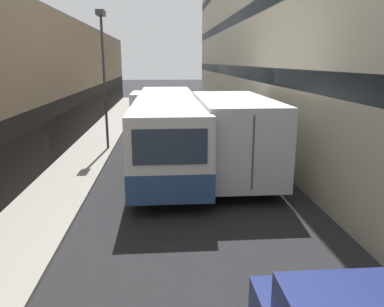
# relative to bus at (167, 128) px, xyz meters

# --- Properties ---
(ground_plane) EXTENTS (150.00, 150.00, 0.00)m
(ground_plane) POSITION_rel_bus_xyz_m (0.60, -1.24, -1.51)
(ground_plane) COLOR #232326
(sidewalk_left) EXTENTS (2.14, 60.00, 0.11)m
(sidewalk_left) POSITION_rel_bus_xyz_m (-3.69, -1.24, -1.46)
(sidewalk_left) COLOR #9E998E
(sidewalk_left) RESTS_ON ground_plane
(building_left_shopfront) EXTENTS (2.40, 60.00, 6.46)m
(building_left_shopfront) POSITION_rel_bus_xyz_m (-5.86, -1.24, 1.42)
(building_left_shopfront) COLOR #847056
(building_left_shopfront) RESTS_ON ground_plane
(bus) EXTENTS (2.46, 11.85, 2.82)m
(bus) POSITION_rel_bus_xyz_m (0.00, 0.00, 0.00)
(bus) COLOR silver
(bus) RESTS_ON ground_plane
(box_truck) EXTENTS (2.48, 8.54, 2.96)m
(box_truck) POSITION_rel_bus_xyz_m (2.36, -1.30, 0.09)
(box_truck) COLOR silver
(box_truck) RESTS_ON ground_plane
(panel_van) EXTENTS (1.80, 4.01, 2.09)m
(panel_van) POSITION_rel_bus_xyz_m (-1.47, 11.32, -0.36)
(panel_van) COLOR silver
(panel_van) RESTS_ON ground_plane
(street_lamp) EXTENTS (0.36, 0.80, 6.35)m
(street_lamp) POSITION_rel_bus_xyz_m (-2.88, 2.58, 3.05)
(street_lamp) COLOR #38383D
(street_lamp) RESTS_ON sidewalk_left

